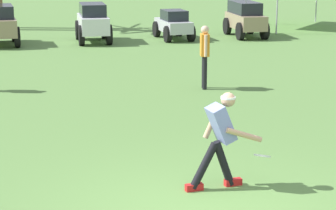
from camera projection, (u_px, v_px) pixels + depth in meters
name	position (u px, v px, depth m)	size (l,w,h in m)	color
frisbee_thrower	(220.00, 135.00, 9.42)	(1.12, 0.47, 1.42)	black
frisbee_in_flight	(262.00, 156.00, 9.50)	(0.35, 0.35, 0.09)	white
teammate_near_sideline	(205.00, 51.00, 15.98)	(0.26, 0.50, 1.56)	black
parked_car_slot_b	(1.00, 24.00, 23.15)	(1.25, 2.39, 1.40)	#998466
parked_car_slot_c	(93.00, 22.00, 23.83)	(1.26, 2.39, 1.40)	silver
parked_car_slot_d	(174.00, 24.00, 24.60)	(1.15, 2.23, 1.10)	#B7BABF
parked_car_slot_e	(245.00, 18.00, 25.24)	(1.24, 2.44, 1.34)	#998466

